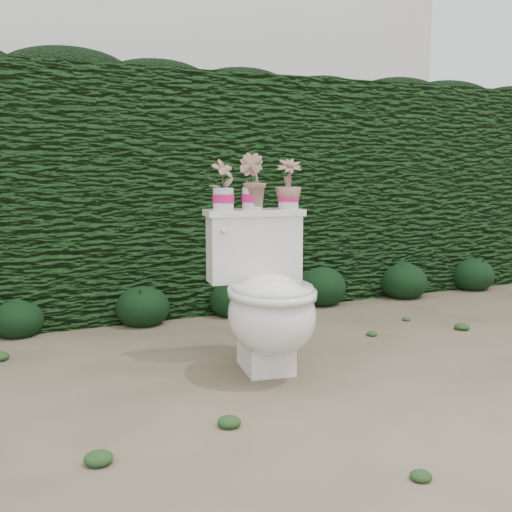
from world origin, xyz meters
name	(u,v)px	position (x,y,z in m)	size (l,w,h in m)	color
ground	(252,366)	(0.00, 0.00, 0.00)	(60.00, 60.00, 0.00)	#85775C
hedge	(158,193)	(0.00, 1.60, 0.80)	(8.00, 1.00, 1.60)	#183D14
house_wall	(105,90)	(0.60, 6.00, 2.00)	(8.00, 3.50, 4.00)	silver
toilet	(267,300)	(0.04, -0.10, 0.36)	(0.56, 0.74, 0.78)	white
potted_plant_left	(223,186)	(-0.08, 0.17, 0.90)	(0.13, 0.09, 0.24)	#3F7D27
potted_plant_center	(252,183)	(0.07, 0.14, 0.91)	(0.15, 0.12, 0.27)	#3F7D27
potted_plant_right	(288,185)	(0.26, 0.11, 0.90)	(0.13, 0.13, 0.24)	#3F7D27
liriope_clump_2	(17,314)	(-1.01, 1.13, 0.12)	(0.31, 0.31, 0.25)	black
liriope_clump_3	(142,303)	(-0.27, 1.08, 0.14)	(0.34, 0.34, 0.27)	black
liriope_clump_4	(234,295)	(0.35, 1.07, 0.13)	(0.33, 0.33, 0.26)	black
liriope_clump_5	(320,283)	(1.05, 1.12, 0.15)	(0.38, 0.38, 0.31)	black
liriope_clump_6	(404,278)	(1.76, 1.06, 0.14)	(0.36, 0.36, 0.29)	black
liriope_clump_7	(472,272)	(2.47, 1.09, 0.14)	(0.35, 0.35, 0.28)	black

